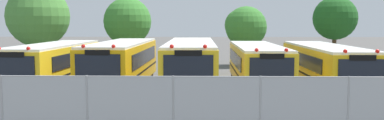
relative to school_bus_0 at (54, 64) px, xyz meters
The scene contains 11 objects.
ground_plane 7.73m from the school_bus_0, ahead, with size 160.00×160.00×0.00m, color #514F4C.
school_bus_0 is the anchor object (origin of this frame).
school_bus_1 3.82m from the school_bus_0, ahead, with size 2.66×10.32×2.74m.
school_bus_2 7.69m from the school_bus_0, ahead, with size 2.67×11.40×2.79m.
school_bus_3 11.39m from the school_bus_0, ahead, with size 2.50×10.02×2.58m.
school_bus_4 15.07m from the school_bus_0, ahead, with size 2.56×10.56×2.58m.
tree_0 10.63m from the school_bus_0, 116.22° to the left, with size 4.86×4.86×6.62m.
tree_1 11.51m from the school_bus_0, 78.94° to the left, with size 3.96×3.96×5.76m.
tree_2 16.94m from the school_bus_0, 44.91° to the left, with size 3.58×3.52×5.08m.
tree_3 22.97m from the school_bus_0, 31.39° to the left, with size 3.67×3.67×5.91m.
chainlink_fence 12.14m from the school_bus_0, 52.50° to the right, with size 22.02×0.07×2.04m.
Camera 1 is at (0.67, -22.16, 3.71)m, focal length 37.08 mm.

